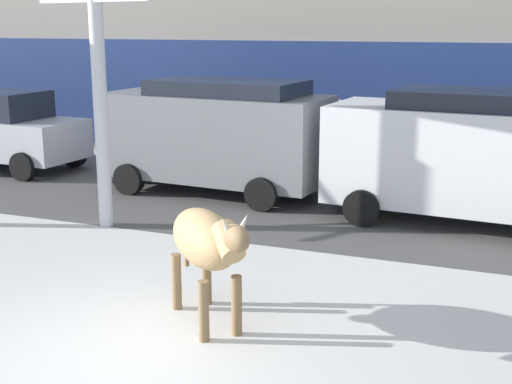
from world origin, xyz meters
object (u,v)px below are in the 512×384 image
(car_white_van, at_px, (466,153))
(pedestrian_near_billboard, at_px, (339,137))
(cow_tan, at_px, (206,242))
(car_silver_hatchback, at_px, (10,131))
(car_grey_van, at_px, (216,133))
(pedestrian_by_cars, at_px, (126,124))

(car_white_van, xyz_separation_m, pedestrian_near_billboard, (-3.05, 3.10, -0.36))
(cow_tan, distance_m, car_silver_hatchback, 10.32)
(cow_tan, height_order, car_grey_van, car_grey_van)
(car_silver_hatchback, bearing_deg, pedestrian_by_cars, 51.29)
(cow_tan, distance_m, pedestrian_by_cars, 10.67)
(car_white_van, bearing_deg, cow_tan, -113.11)
(cow_tan, xyz_separation_m, pedestrian_near_billboard, (-0.72, 8.58, -0.11))
(cow_tan, relative_size, car_white_van, 0.35)
(cow_tan, xyz_separation_m, car_silver_hatchback, (-8.17, 6.32, -0.07))
(car_silver_hatchback, xyz_separation_m, pedestrian_near_billboard, (7.45, 2.26, -0.05))
(pedestrian_near_billboard, bearing_deg, cow_tan, -85.22)
(cow_tan, relative_size, car_silver_hatchback, 0.45)
(cow_tan, xyz_separation_m, car_white_van, (2.34, 5.47, 0.25))
(car_grey_van, height_order, pedestrian_by_cars, car_grey_van)
(car_grey_van, bearing_deg, car_white_van, -5.81)
(cow_tan, bearing_deg, car_grey_van, 113.60)
(cow_tan, height_order, car_silver_hatchback, car_silver_hatchback)
(car_silver_hatchback, xyz_separation_m, pedestrian_by_cars, (1.81, 2.26, -0.05))
(car_silver_hatchback, relative_size, pedestrian_near_billboard, 2.09)
(cow_tan, relative_size, car_grey_van, 0.35)
(car_grey_van, relative_size, car_white_van, 1.00)
(car_white_van, relative_size, pedestrian_by_cars, 2.73)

